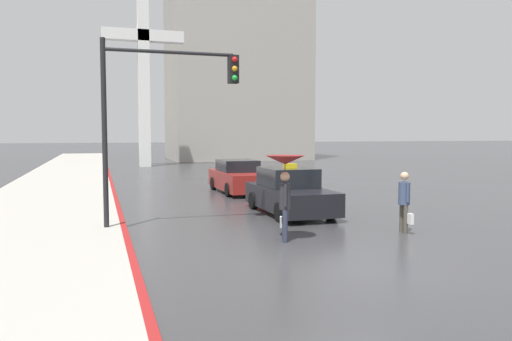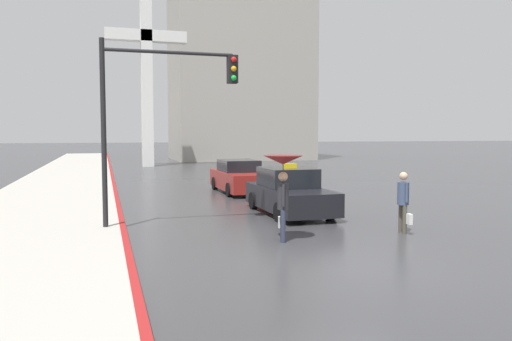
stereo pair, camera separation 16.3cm
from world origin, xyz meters
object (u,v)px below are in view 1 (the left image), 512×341
pedestrian_with_umbrella (285,173)px  pedestrian_man (404,198)px  sedan_red (238,177)px  monument_cross (144,64)px  taxi (289,193)px  traffic_light (163,98)px

pedestrian_with_umbrella → pedestrian_man: (3.46, 0.07, -0.76)m
pedestrian_with_umbrella → sedan_red: bearing=7.1°
sedan_red → monument_cross: monument_cross is taller
taxi → sedan_red: taxi is taller
sedan_red → monument_cross: bearing=-82.9°
pedestrian_with_umbrella → traffic_light: traffic_light is taller
sedan_red → monument_cross: size_ratio=0.32×
pedestrian_man → traffic_light: 7.14m
sedan_red → pedestrian_with_umbrella: pedestrian_with_umbrella is taller
taxi → traffic_light: traffic_light is taller
taxi → pedestrian_with_umbrella: pedestrian_with_umbrella is taller
pedestrian_man → monument_cross: 31.28m
pedestrian_man → monument_cross: monument_cross is taller
pedestrian_man → pedestrian_with_umbrella: bearing=-83.4°
pedestrian_with_umbrella → monument_cross: 30.90m
monument_cross → pedestrian_man: bearing=-82.1°
pedestrian_with_umbrella → pedestrian_man: bearing=-72.5°
pedestrian_with_umbrella → pedestrian_man: 3.54m
monument_cross → pedestrian_with_umbrella: bearing=-88.6°
pedestrian_with_umbrella → pedestrian_man: size_ratio=1.30×
taxi → traffic_light: 5.44m
pedestrian_with_umbrella → traffic_light: size_ratio=0.41×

